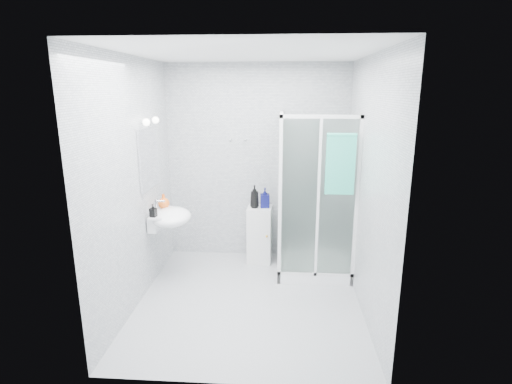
# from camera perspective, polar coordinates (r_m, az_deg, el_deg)

# --- Properties ---
(room) EXTENTS (2.40, 2.60, 2.60)m
(room) POSITION_cam_1_polar(r_m,az_deg,el_deg) (4.09, -1.03, 0.82)
(room) COLOR silver
(room) RESTS_ON ground
(shower_enclosure) EXTENTS (0.90, 0.95, 2.00)m
(shower_enclosure) POSITION_cam_1_polar(r_m,az_deg,el_deg) (5.07, 7.36, -6.63)
(shower_enclosure) COLOR white
(shower_enclosure) RESTS_ON ground
(wall_basin) EXTENTS (0.46, 0.56, 0.35)m
(wall_basin) POSITION_cam_1_polar(r_m,az_deg,el_deg) (4.83, -12.29, -3.56)
(wall_basin) COLOR white
(wall_basin) RESTS_ON ground
(mirror) EXTENTS (0.02, 0.60, 0.70)m
(mirror) POSITION_cam_1_polar(r_m,az_deg,el_deg) (4.73, -15.08, 4.67)
(mirror) COLOR white
(mirror) RESTS_ON room
(vanity_lights) EXTENTS (0.10, 0.40, 0.08)m
(vanity_lights) POSITION_cam_1_polar(r_m,az_deg,el_deg) (4.66, -14.83, 9.76)
(vanity_lights) COLOR silver
(vanity_lights) RESTS_ON room
(wall_hooks) EXTENTS (0.23, 0.06, 0.03)m
(wall_hooks) POSITION_cam_1_polar(r_m,az_deg,el_deg) (5.29, -2.61, 7.46)
(wall_hooks) COLOR silver
(wall_hooks) RESTS_ON room
(storage_cabinet) EXTENTS (0.33, 0.35, 0.76)m
(storage_cabinet) POSITION_cam_1_polar(r_m,az_deg,el_deg) (5.37, 0.53, -6.08)
(storage_cabinet) COLOR white
(storage_cabinet) RESTS_ON ground
(hand_towel) EXTENTS (0.32, 0.05, 0.68)m
(hand_towel) POSITION_cam_1_polar(r_m,az_deg,el_deg) (4.44, 11.98, 4.11)
(hand_towel) COLOR #32BE9E
(hand_towel) RESTS_ON shower_enclosure
(shampoo_bottle_a) EXTENTS (0.12, 0.12, 0.30)m
(shampoo_bottle_a) POSITION_cam_1_polar(r_m,az_deg,el_deg) (5.18, -0.21, -0.65)
(shampoo_bottle_a) COLOR black
(shampoo_bottle_a) RESTS_ON storage_cabinet
(shampoo_bottle_b) EXTENTS (0.13, 0.13, 0.26)m
(shampoo_bottle_b) POSITION_cam_1_polar(r_m,az_deg,el_deg) (5.21, 1.27, -0.82)
(shampoo_bottle_b) COLOR #0D0E4E
(shampoo_bottle_b) RESTS_ON storage_cabinet
(soap_dispenser_orange) EXTENTS (0.16, 0.16, 0.18)m
(soap_dispenser_orange) POSITION_cam_1_polar(r_m,az_deg,el_deg) (4.96, -13.05, -1.27)
(soap_dispenser_orange) COLOR orange
(soap_dispenser_orange) RESTS_ON wall_basin
(soap_dispenser_black) EXTENTS (0.08, 0.08, 0.15)m
(soap_dispenser_black) POSITION_cam_1_polar(r_m,az_deg,el_deg) (4.65, -14.49, -2.57)
(soap_dispenser_black) COLOR black
(soap_dispenser_black) RESTS_ON wall_basin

